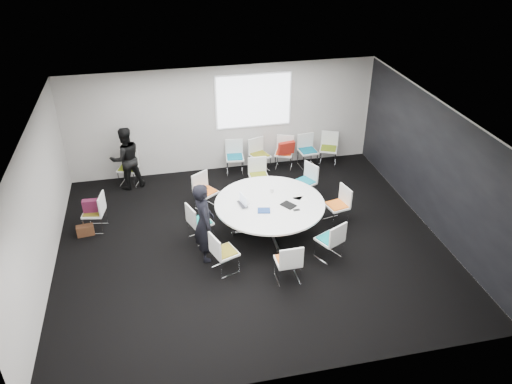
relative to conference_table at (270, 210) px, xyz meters
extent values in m
cube|color=black|center=(-0.49, -0.34, -0.57)|extent=(8.00, 7.00, 0.04)
cube|color=white|center=(-0.49, -0.34, 2.27)|extent=(8.00, 7.00, 0.04)
cube|color=#AEA9A4|center=(-0.49, 3.18, 0.85)|extent=(8.00, 0.04, 2.80)
cube|color=#AEA9A4|center=(-0.49, -3.86, 0.85)|extent=(8.00, 0.04, 2.80)
cube|color=#AEA9A4|center=(-4.51, -0.34, 0.85)|extent=(0.04, 7.00, 2.80)
cube|color=#AEA9A4|center=(3.53, -0.34, 0.85)|extent=(0.04, 7.00, 2.80)
cube|color=black|center=(3.50, -0.34, 0.85)|extent=(0.01, 6.94, 2.74)
cube|color=silver|center=(0.00, 0.00, -0.51)|extent=(0.90, 0.90, 0.08)
cylinder|color=silver|center=(0.00, 0.00, -0.19)|extent=(0.10, 0.10, 0.65)
cylinder|color=white|center=(0.00, 0.00, 0.16)|extent=(2.36, 2.36, 0.04)
cube|color=white|center=(0.31, 3.12, 1.30)|extent=(1.90, 0.03, 1.35)
cube|color=silver|center=(1.53, 0.00, -0.34)|extent=(0.50, 0.50, 0.42)
cube|color=white|center=(1.53, 0.00, -0.11)|extent=(0.53, 0.54, 0.04)
cube|color=orange|center=(1.53, 0.00, -0.08)|extent=(0.46, 0.47, 0.03)
cube|color=white|center=(1.74, 0.05, 0.12)|extent=(0.13, 0.46, 0.42)
cube|color=silver|center=(1.14, 1.17, -0.34)|extent=(0.56, 0.56, 0.42)
cube|color=white|center=(1.14, 1.17, -0.11)|extent=(0.60, 0.61, 0.04)
cube|color=#0B6C80|center=(1.14, 1.17, -0.08)|extent=(0.52, 0.53, 0.03)
cube|color=white|center=(1.33, 1.26, 0.12)|extent=(0.24, 0.43, 0.42)
cube|color=silver|center=(0.13, 1.66, -0.34)|extent=(0.42, 0.42, 0.42)
cube|color=white|center=(0.13, 1.66, -0.11)|extent=(0.46, 0.44, 0.04)
cube|color=olive|center=(0.13, 1.66, -0.08)|extent=(0.40, 0.38, 0.03)
cube|color=white|center=(0.13, 1.87, 0.12)|extent=(0.46, 0.04, 0.42)
cube|color=silver|center=(-1.23, 1.20, -0.34)|extent=(0.58, 0.58, 0.42)
cube|color=white|center=(-1.23, 1.20, -0.11)|extent=(0.63, 0.62, 0.04)
cube|color=#DF5E14|center=(-1.23, 1.20, -0.08)|extent=(0.54, 0.54, 0.03)
cube|color=white|center=(-1.34, 1.37, 0.12)|extent=(0.40, 0.28, 0.42)
cube|color=silver|center=(-1.50, 0.01, -0.34)|extent=(0.54, 0.54, 0.42)
cube|color=white|center=(-1.50, 0.01, -0.11)|extent=(0.57, 0.59, 0.04)
cube|color=#09887D|center=(-1.50, 0.01, -0.08)|extent=(0.50, 0.51, 0.03)
cube|color=white|center=(-1.69, -0.07, 0.12)|extent=(0.20, 0.44, 0.42)
cube|color=silver|center=(-1.16, -1.13, -0.34)|extent=(0.54, 0.54, 0.42)
cube|color=white|center=(-1.16, -1.13, -0.11)|extent=(0.57, 0.58, 0.04)
cube|color=olive|center=(-1.16, -1.13, -0.08)|extent=(0.49, 0.51, 0.03)
cube|color=white|center=(-1.36, -1.20, 0.12)|extent=(0.19, 0.44, 0.42)
cube|color=silver|center=(-0.04, -1.64, -0.34)|extent=(0.43, 0.43, 0.42)
cube|color=white|center=(-0.04, -1.64, -0.11)|extent=(0.47, 0.45, 0.04)
cube|color=#DE5C17|center=(-0.04, -1.64, -0.08)|extent=(0.41, 0.39, 0.03)
cube|color=white|center=(-0.04, -1.85, 0.12)|extent=(0.46, 0.04, 0.42)
cube|color=silver|center=(0.96, -1.15, -0.34)|extent=(0.56, 0.56, 0.42)
cube|color=white|center=(0.96, -1.15, -0.11)|extent=(0.61, 0.60, 0.04)
cube|color=#0A7D81|center=(0.96, -1.15, -0.08)|extent=(0.53, 0.52, 0.03)
cube|color=white|center=(1.05, -1.34, 0.12)|extent=(0.43, 0.24, 0.42)
cube|color=silver|center=(-0.27, 2.81, -0.34)|extent=(0.46, 0.46, 0.42)
cube|color=white|center=(-0.27, 2.81, -0.11)|extent=(0.50, 0.49, 0.04)
cube|color=#0C6984|center=(-0.27, 2.81, -0.08)|extent=(0.44, 0.42, 0.03)
cube|color=white|center=(-0.24, 3.01, 0.12)|extent=(0.46, 0.09, 0.42)
cube|color=silver|center=(0.41, 2.78, -0.34)|extent=(0.54, 0.54, 0.42)
cube|color=white|center=(0.41, 2.78, -0.11)|extent=(0.58, 0.57, 0.04)
cube|color=olive|center=(0.41, 2.78, -0.08)|extent=(0.50, 0.49, 0.03)
cube|color=white|center=(0.34, 2.98, 0.12)|extent=(0.45, 0.19, 0.42)
cube|color=silver|center=(1.07, 2.79, -0.34)|extent=(0.55, 0.55, 0.42)
cube|color=white|center=(1.07, 2.79, -0.11)|extent=(0.59, 0.58, 0.04)
cube|color=red|center=(1.07, 2.79, -0.08)|extent=(0.52, 0.51, 0.03)
cube|color=white|center=(1.15, 2.98, 0.12)|extent=(0.44, 0.21, 0.42)
cube|color=silver|center=(1.73, 2.77, -0.34)|extent=(0.46, 0.46, 0.42)
cube|color=white|center=(1.73, 2.77, -0.11)|extent=(0.50, 0.48, 0.04)
cube|color=#0A617A|center=(1.73, 2.77, -0.08)|extent=(0.43, 0.42, 0.03)
cube|color=white|center=(1.71, 2.98, 0.12)|extent=(0.46, 0.08, 0.42)
cube|color=silver|center=(2.32, 2.78, -0.34)|extent=(0.56, 0.56, 0.42)
cube|color=white|center=(2.32, 2.78, -0.11)|extent=(0.60, 0.59, 0.04)
cube|color=#627516|center=(2.32, 2.78, -0.08)|extent=(0.52, 0.51, 0.03)
cube|color=white|center=(2.40, 2.97, 0.12)|extent=(0.43, 0.22, 0.42)
cube|color=silver|center=(-3.73, 0.86, -0.34)|extent=(0.49, 0.49, 0.42)
cube|color=white|center=(-3.73, 0.86, -0.11)|extent=(0.52, 0.54, 0.04)
cube|color=brown|center=(-3.73, 0.86, -0.08)|extent=(0.45, 0.46, 0.03)
cube|color=white|center=(-3.52, 0.82, 0.12)|extent=(0.12, 0.46, 0.42)
cube|color=silver|center=(-3.01, 2.78, -0.34)|extent=(0.53, 0.53, 0.42)
cube|color=white|center=(-3.01, 2.78, -0.11)|extent=(0.57, 0.56, 0.04)
cube|color=olive|center=(-3.01, 2.78, -0.08)|extent=(0.50, 0.49, 0.03)
cube|color=white|center=(-2.95, 2.98, 0.12)|extent=(0.45, 0.18, 0.42)
imported|color=black|center=(-1.48, -0.61, 0.30)|extent=(0.45, 0.64, 1.70)
imported|color=black|center=(-3.01, 2.63, 0.25)|extent=(0.94, 0.83, 1.61)
imported|color=#333338|center=(-0.54, 0.04, 0.19)|extent=(0.28, 0.37, 0.03)
cube|color=silver|center=(-0.57, 0.04, 0.31)|extent=(0.10, 0.29, 0.22)
cube|color=black|center=(0.36, -0.19, 0.19)|extent=(0.35, 0.37, 0.02)
cube|color=navy|center=(-0.19, -0.29, 0.19)|extent=(0.30, 0.25, 0.03)
cube|color=silver|center=(0.67, 0.13, 0.18)|extent=(0.35, 0.37, 0.00)
cube|color=white|center=(0.69, 0.00, 0.18)|extent=(0.30, 0.21, 0.00)
cylinder|color=white|center=(0.15, 0.42, 0.22)|extent=(0.08, 0.08, 0.09)
cube|color=black|center=(0.48, -0.40, 0.18)|extent=(0.14, 0.07, 0.01)
cube|color=#52152F|center=(-3.73, 0.86, 0.07)|extent=(0.41, 0.16, 0.28)
cube|color=#4B2A18|center=(-3.95, 0.69, -0.43)|extent=(0.38, 0.20, 0.24)
cube|color=maroon|center=(1.07, 2.58, 0.15)|extent=(0.46, 0.23, 0.36)
camera|label=1|loc=(-2.19, -8.76, 5.83)|focal=35.00mm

